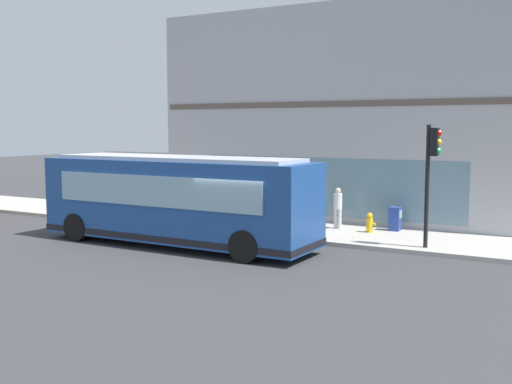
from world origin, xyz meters
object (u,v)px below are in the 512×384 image
Objects in this scene: traffic_light_near_corner at (432,163)px; fire_hydrant at (370,223)px; city_bus_nearside at (176,201)px; pedestrian_near_building_entrance at (338,205)px; pedestrian_walking_along_curb at (291,201)px; pedestrian_by_light_pole at (224,203)px; newspaper_vending_box at (395,219)px; pedestrian_near_hydrant at (274,202)px.

fire_hydrant is at bearing 54.80° from traffic_light_near_corner.
pedestrian_near_building_entrance is at bearing -37.44° from city_bus_nearside.
pedestrian_by_light_pole is at bearing 118.53° from pedestrian_walking_along_curb.
pedestrian_near_building_entrance is at bearing 62.34° from traffic_light_near_corner.
pedestrian_by_light_pole is at bearing 87.89° from traffic_light_near_corner.
city_bus_nearside is at bearing 132.73° from fire_hydrant.
city_bus_nearside is 6.07× the size of pedestrian_by_light_pole.
pedestrian_walking_along_curb is 1.95× the size of newspaper_vending_box.
pedestrian_by_light_pole is 1.02× the size of pedestrian_near_hydrant.
pedestrian_near_building_entrance is (5.11, -3.91, -0.50)m from city_bus_nearside.
city_bus_nearside is at bearing 154.70° from pedestrian_walking_along_curb.
traffic_light_near_corner reaches higher than pedestrian_near_building_entrance.
pedestrian_by_light_pole is 1.84× the size of newspaper_vending_box.
city_bus_nearside is 6.22× the size of pedestrian_near_hydrant.
pedestrian_near_building_entrance is (0.24, 1.36, 0.54)m from fire_hydrant.
city_bus_nearside reaches higher than pedestrian_by_light_pole.
traffic_light_near_corner is 2.46× the size of pedestrian_near_hydrant.
pedestrian_near_hydrant is at bearing 74.88° from traffic_light_near_corner.
fire_hydrant is 5.65m from pedestrian_by_light_pole.
pedestrian_by_light_pole is at bearing 106.04° from fire_hydrant.
traffic_light_near_corner is 2.40× the size of pedestrian_by_light_pole.
city_bus_nearside is at bearing 142.56° from pedestrian_near_building_entrance.
traffic_light_near_corner is at bearing -125.20° from fire_hydrant.
city_bus_nearside reaches higher than fire_hydrant.
pedestrian_near_hydrant is at bearing 73.87° from pedestrian_walking_along_curb.
traffic_light_near_corner is 4.02m from fire_hydrant.
pedestrian_walking_along_curb is at bearing 95.75° from fire_hydrant.
pedestrian_by_light_pole is (-1.55, 5.40, 0.59)m from fire_hydrant.
traffic_light_near_corner is at bearing -144.74° from newspaper_vending_box.
pedestrian_by_light_pole is 6.58m from newspaper_vending_box.
pedestrian_near_building_entrance is 2.63m from pedestrian_near_hydrant.
pedestrian_walking_along_curb reaches higher than pedestrian_near_hydrant.
pedestrian_walking_along_curb is (4.56, -2.16, -0.39)m from city_bus_nearside.
pedestrian_walking_along_curb is (-0.31, 3.12, 0.65)m from fire_hydrant.
pedestrian_near_hydrant is at bearing 101.19° from newspaper_vending_box.
traffic_light_near_corner is at bearing -69.04° from city_bus_nearside.
pedestrian_walking_along_curb is at bearing -106.13° from pedestrian_near_hydrant.
pedestrian_by_light_pole reaches higher than fire_hydrant.
traffic_light_near_corner is 7.08m from pedestrian_near_hydrant.
fire_hydrant is (4.87, -5.28, -1.04)m from city_bus_nearside.
newspaper_vending_box is (0.86, -0.71, 0.09)m from fire_hydrant.
pedestrian_near_hydrant is at bearing -43.84° from pedestrian_by_light_pole.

